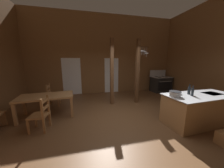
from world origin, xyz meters
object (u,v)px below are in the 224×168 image
Objects in this scene: dining_table at (47,98)px; ladderback_chair_by_post at (52,95)px; bottle_tall_on_counter at (189,90)px; mixing_bowl_on_counter at (178,93)px; kitchen_island at (199,109)px; ladderback_chair_near_window at (41,115)px; stockpot_on_counter at (175,94)px; bottle_short_on_counter at (193,92)px; stove_range at (161,84)px.

ladderback_chair_by_post is at bearing 94.36° from dining_table.
mixing_bowl_on_counter is at bearing 165.57° from bottle_tall_on_counter.
ladderback_chair_near_window is (-4.56, 0.64, 0.00)m from kitchen_island.
kitchen_island is 2.34× the size of ladderback_chair_near_window.
stockpot_on_counter is at bearing 179.68° from kitchen_island.
bottle_short_on_counter is at bearing -6.10° from stockpot_on_counter.
ladderback_chair_near_window is 3.74m from stockpot_on_counter.
ladderback_chair_near_window is 1.88m from ladderback_chair_by_post.
dining_table is (-5.89, -2.05, 0.17)m from stove_range.
ladderback_chair_by_post is at bearing 150.63° from mixing_bowl_on_counter.
dining_table is at bearing 96.40° from ladderback_chair_near_window.
mixing_bowl_on_counter is (0.27, 0.20, -0.04)m from stockpot_on_counter.
stockpot_on_counter is (-0.91, 0.01, 0.53)m from kitchen_island.
stove_range is at bearing 19.22° from dining_table.
bottle_short_on_counter is (0.53, -0.06, 0.04)m from stockpot_on_counter.
ladderback_chair_near_window is at bearing -153.00° from stove_range.
ladderback_chair_by_post reaches higher than dining_table.
ladderback_chair_by_post is (-4.73, 2.51, 0.00)m from kitchen_island.
stockpot_on_counter reaches higher than ladderback_chair_near_window.
bottle_tall_on_counter is at bearing -6.88° from ladderback_chair_near_window.
ladderback_chair_by_post is at bearing -169.78° from stove_range.
bottle_short_on_counter is (4.35, -2.56, 0.57)m from ladderback_chair_by_post.
ladderback_chair_near_window is at bearing 173.12° from bottle_tall_on_counter.
stove_range is 4.20m from stockpot_on_counter.
ladderback_chair_by_post is at bearing 151.61° from bottle_tall_on_counter.
mixing_bowl_on_counter is at bearing -29.37° from ladderback_chair_by_post.
stove_range reaches higher than stockpot_on_counter.
bottle_tall_on_counter is (4.42, -2.39, 0.57)m from ladderback_chair_by_post.
kitchen_island is at bearing -108.95° from stove_range.
bottle_short_on_counter reaches higher than ladderback_chair_near_window.
ladderback_chair_by_post is (-0.07, 0.98, -0.20)m from dining_table.
stove_range is at bearing 66.10° from bottle_short_on_counter.
stockpot_on_counter is (3.82, -2.51, 0.52)m from ladderback_chair_by_post.
ladderback_chair_near_window is at bearing 172.04° from kitchen_island.
ladderback_chair_near_window is 4.27m from bottle_short_on_counter.
dining_table is 4.58m from bottle_tall_on_counter.
bottle_tall_on_counter reaches higher than kitchen_island.
stove_range is 1.39× the size of ladderback_chair_near_window.
bottle_short_on_counter is (0.26, -0.26, 0.09)m from mixing_bowl_on_counter.
ladderback_chair_near_window is 3.10× the size of bottle_short_on_counter.
stove_range is 4.30× the size of bottle_short_on_counter.
stove_range is (1.23, 3.59, 0.03)m from kitchen_island.
kitchen_island is 7.23× the size of bottle_short_on_counter.
bottle_tall_on_counter is (4.24, -0.51, 0.57)m from ladderback_chair_near_window.
stove_range reaches higher than ladderback_chair_by_post.
bottle_short_on_counter is at bearing -45.45° from mixing_bowl_on_counter.
ladderback_chair_near_window is 4.74× the size of mixing_bowl_on_counter.
kitchen_island is 2.34× the size of ladderback_chair_by_post.
stove_range is 4.40× the size of bottle_tall_on_counter.
bottle_short_on_counter reaches higher than mixing_bowl_on_counter.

